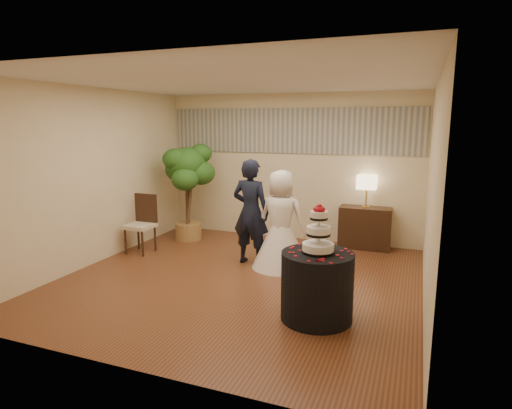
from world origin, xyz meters
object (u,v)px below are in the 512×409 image
at_px(groom, 251,212).
at_px(table_lamp, 366,191).
at_px(side_chair, 140,224).
at_px(console, 365,228).
at_px(cake_table, 317,286).
at_px(wedding_cake, 319,229).
at_px(bride, 281,219).
at_px(ficus_tree, 187,191).

relative_size(groom, table_lamp, 2.93).
bearing_deg(side_chair, console, 26.41).
xyz_separation_m(groom, side_chair, (-2.03, -0.15, -0.34)).
relative_size(cake_table, table_lamp, 1.43).
bearing_deg(table_lamp, wedding_cake, -92.91).
bearing_deg(bride, console, -123.73).
bearing_deg(wedding_cake, console, 87.09).
distance_m(groom, console, 2.28).
relative_size(groom, cake_table, 2.05).
xyz_separation_m(wedding_cake, console, (0.16, 3.14, -0.70)).
height_order(console, table_lamp, table_lamp).
height_order(cake_table, ficus_tree, ficus_tree).
distance_m(console, side_chair, 4.02).
distance_m(bride, wedding_cake, 1.87).
relative_size(groom, bride, 1.10).
relative_size(bride, wedding_cake, 2.74).
relative_size(cake_table, wedding_cake, 1.47).
relative_size(table_lamp, side_chair, 0.57).
distance_m(wedding_cake, side_chair, 3.81).
distance_m(wedding_cake, ficus_tree, 4.02).
bearing_deg(side_chair, wedding_cake, -21.05).
relative_size(groom, wedding_cake, 3.01).
relative_size(wedding_cake, ficus_tree, 0.30).
height_order(wedding_cake, ficus_tree, ficus_tree).
xyz_separation_m(bride, cake_table, (0.94, -1.59, -0.38)).
xyz_separation_m(console, side_chair, (-3.64, -1.69, 0.13)).
xyz_separation_m(wedding_cake, ficus_tree, (-3.13, 2.52, -0.13)).
height_order(groom, side_chair, groom).
relative_size(cake_table, console, 0.92).
height_order(bride, console, bride).
bearing_deg(console, groom, -137.38).
height_order(console, side_chair, side_chair).
height_order(groom, ficus_tree, ficus_tree).
relative_size(table_lamp, ficus_tree, 0.31).
bearing_deg(bride, groom, 0.50).
distance_m(groom, side_chair, 2.06).
bearing_deg(side_chair, table_lamp, 26.41).
height_order(table_lamp, side_chair, table_lamp).
height_order(wedding_cake, side_chair, wedding_cake).
bearing_deg(groom, wedding_cake, 136.75).
height_order(groom, table_lamp, groom).
xyz_separation_m(table_lamp, side_chair, (-3.64, -1.69, -0.54)).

